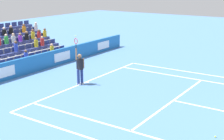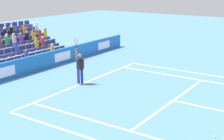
# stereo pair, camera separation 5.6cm
# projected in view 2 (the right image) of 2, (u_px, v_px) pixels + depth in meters

# --- Properties ---
(line_baseline) EXTENTS (10.97, 0.10, 0.01)m
(line_baseline) POSITION_uv_depth(u_px,v_px,m) (86.00, 82.00, 19.13)
(line_baseline) COLOR white
(line_baseline) RESTS_ON ground
(line_service) EXTENTS (8.23, 0.10, 0.01)m
(line_service) POSITION_uv_depth(u_px,v_px,m) (173.00, 101.00, 16.17)
(line_service) COLOR white
(line_service) RESTS_ON ground
(line_singles_sideline_left) EXTENTS (0.10, 11.89, 0.01)m
(line_singles_sideline_left) POSITION_uv_depth(u_px,v_px,m) (141.00, 134.00, 12.63)
(line_singles_sideline_left) COLOR white
(line_singles_sideline_left) RESTS_ON ground
(line_singles_sideline_right) EXTENTS (0.10, 11.89, 0.01)m
(line_singles_sideline_right) POSITION_uv_depth(u_px,v_px,m) (209.00, 82.00, 19.22)
(line_singles_sideline_right) COLOR white
(line_singles_sideline_right) RESTS_ON ground
(line_doubles_sideline_right) EXTENTS (0.10, 11.89, 0.01)m
(line_doubles_sideline_right) POSITION_uv_depth(u_px,v_px,m) (216.00, 76.00, 20.32)
(line_doubles_sideline_right) COLOR white
(line_doubles_sideline_right) RESTS_ON ground
(line_centre_mark) EXTENTS (0.10, 0.20, 0.01)m
(line_centre_mark) POSITION_uv_depth(u_px,v_px,m) (87.00, 82.00, 19.08)
(line_centre_mark) COLOR white
(line_centre_mark) RESTS_ON ground
(sponsor_barrier) EXTENTS (20.25, 0.22, 1.09)m
(sponsor_barrier) POSITION_uv_depth(u_px,v_px,m) (35.00, 63.00, 21.25)
(sponsor_barrier) COLOR #1E66AD
(sponsor_barrier) RESTS_ON ground
(tennis_player) EXTENTS (0.51, 0.41, 2.85)m
(tennis_player) POSITION_uv_depth(u_px,v_px,m) (80.00, 68.00, 18.43)
(tennis_player) COLOR navy
(tennis_player) RESTS_ON ground
(loose_tennis_ball) EXTENTS (0.07, 0.07, 0.07)m
(loose_tennis_ball) POSITION_uv_depth(u_px,v_px,m) (215.00, 137.00, 12.34)
(loose_tennis_ball) COLOR #D1E533
(loose_tennis_ball) RESTS_ON ground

